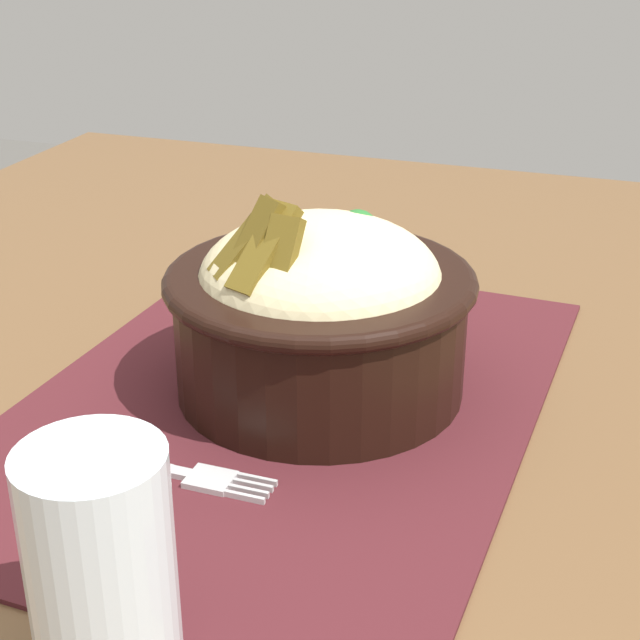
# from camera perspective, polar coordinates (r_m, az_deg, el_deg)

# --- Properties ---
(table) EXTENTS (1.18, 0.99, 0.75)m
(table) POSITION_cam_1_polar(r_m,az_deg,el_deg) (0.69, -3.19, -9.16)
(table) COLOR brown
(table) RESTS_ON ground_plane
(placemat) EXTENTS (0.47, 0.34, 0.00)m
(placemat) POSITION_cam_1_polar(r_m,az_deg,el_deg) (0.64, -2.14, -4.76)
(placemat) COLOR #47191E
(placemat) RESTS_ON table
(bowl) EXTENTS (0.20, 0.20, 0.14)m
(bowl) POSITION_cam_1_polar(r_m,az_deg,el_deg) (0.63, -0.01, 0.72)
(bowl) COLOR black
(bowl) RESTS_ON placemat
(fork) EXTENTS (0.02, 0.13, 0.00)m
(fork) POSITION_cam_1_polar(r_m,az_deg,el_deg) (0.57, -8.47, -8.79)
(fork) COLOR #B7B7B7
(fork) RESTS_ON placemat
(drinking_glass) EXTENTS (0.06, 0.06, 0.11)m
(drinking_glass) POSITION_cam_1_polar(r_m,az_deg,el_deg) (0.43, -12.59, -14.63)
(drinking_glass) COLOR silver
(drinking_glass) RESTS_ON table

